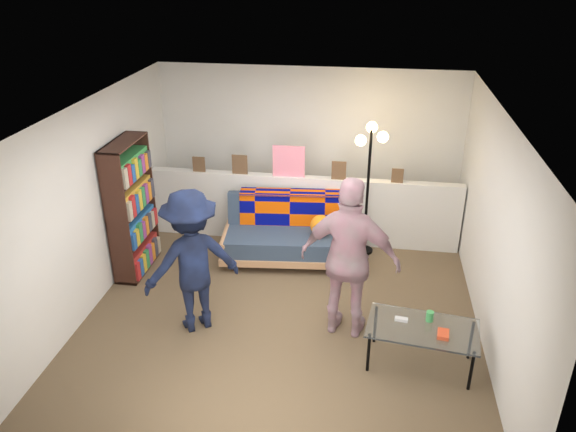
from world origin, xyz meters
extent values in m
plane|color=brown|center=(0.00, 0.00, 0.00)|extent=(5.00, 5.00, 0.00)
cube|color=silver|center=(0.00, 2.50, 1.20)|extent=(4.50, 0.10, 2.40)
cube|color=silver|center=(-2.25, 0.00, 1.20)|extent=(0.10, 5.00, 2.40)
cube|color=silver|center=(2.25, 0.00, 1.20)|extent=(0.10, 5.00, 2.40)
cube|color=white|center=(0.00, 0.00, 2.40)|extent=(4.50, 5.00, 0.10)
cube|color=silver|center=(0.00, 1.80, 0.50)|extent=(4.45, 0.15, 1.00)
cube|color=brown|center=(-1.50, 1.78, 1.11)|extent=(0.18, 0.02, 0.22)
cube|color=brown|center=(-0.90, 1.78, 1.14)|extent=(0.22, 0.02, 0.28)
cube|color=white|center=(-0.20, 1.78, 1.23)|extent=(0.45, 0.02, 0.45)
cube|color=brown|center=(0.50, 1.78, 1.13)|extent=(0.20, 0.02, 0.26)
cube|color=brown|center=(1.30, 1.78, 1.10)|extent=(0.16, 0.02, 0.20)
cube|color=tan|center=(-0.11, 1.19, 0.14)|extent=(1.89, 0.98, 0.10)
cube|color=#2F3F54|center=(-0.10, 1.14, 0.31)|extent=(1.78, 0.83, 0.23)
cube|color=#2F3F54|center=(-0.14, 1.50, 0.59)|extent=(1.74, 0.39, 0.54)
cylinder|color=tan|center=(-0.96, 1.10, 0.38)|extent=(0.16, 0.82, 0.09)
cylinder|color=tan|center=(0.75, 1.27, 0.38)|extent=(0.16, 0.82, 0.09)
cube|color=#050A72|center=(-0.13, 1.42, 0.59)|extent=(1.39, 0.23, 0.50)
cube|color=#050A72|center=(-0.14, 1.54, 0.86)|extent=(1.40, 0.37, 0.03)
sphere|color=orange|center=(0.33, 1.18, 0.56)|extent=(0.29, 0.29, 0.29)
cube|color=black|center=(-2.22, 0.67, 0.89)|extent=(0.02, 0.89, 1.78)
cube|color=black|center=(-2.08, 0.23, 0.89)|extent=(0.30, 0.02, 1.78)
cube|color=black|center=(-2.08, 1.10, 0.89)|extent=(0.30, 0.02, 1.78)
cube|color=black|center=(-2.08, 0.67, 1.77)|extent=(0.30, 0.89, 0.02)
cube|color=black|center=(-2.08, 0.67, 0.02)|extent=(0.30, 0.89, 0.04)
cube|color=black|center=(-2.08, 0.67, 0.47)|extent=(0.30, 0.85, 0.02)
cube|color=black|center=(-2.08, 0.67, 0.89)|extent=(0.30, 0.85, 0.02)
cube|color=black|center=(-2.08, 0.67, 1.30)|extent=(0.30, 0.85, 0.02)
cube|color=#B02923|center=(-2.06, 0.67, 0.20)|extent=(0.22, 0.83, 0.30)
cube|color=#286AB1|center=(-2.06, 0.67, 0.63)|extent=(0.22, 0.83, 0.28)
cube|color=gold|center=(-2.06, 0.67, 1.05)|extent=(0.22, 0.83, 0.30)
cube|color=green|center=(-2.06, 0.67, 1.46)|extent=(0.22, 0.83, 0.28)
cylinder|color=black|center=(1.02, -0.92, 0.22)|extent=(0.04, 0.04, 0.44)
cylinder|color=black|center=(2.01, -1.05, 0.22)|extent=(0.04, 0.04, 0.44)
cylinder|color=black|center=(1.08, -0.44, 0.22)|extent=(0.04, 0.04, 0.44)
cylinder|color=black|center=(2.07, -0.57, 0.22)|extent=(0.04, 0.04, 0.44)
cube|color=silver|center=(1.54, -0.75, 0.45)|extent=(1.17, 0.74, 0.02)
cube|color=silver|center=(1.33, -0.66, 0.48)|extent=(0.14, 0.07, 0.03)
cube|color=#D94826|center=(1.73, -0.86, 0.49)|extent=(0.13, 0.17, 0.04)
cylinder|color=#43A153|center=(1.62, -0.62, 0.52)|extent=(0.09, 0.09, 0.11)
cylinder|color=black|center=(0.91, 1.58, 0.02)|extent=(0.29, 0.29, 0.03)
cylinder|color=black|center=(0.91, 1.58, 0.89)|extent=(0.04, 0.04, 1.78)
sphere|color=#FFC672|center=(0.78, 1.62, 1.63)|extent=(0.15, 0.15, 0.15)
sphere|color=#FFC672|center=(1.06, 1.57, 1.70)|extent=(0.15, 0.15, 0.15)
sphere|color=#FFC672|center=(0.91, 1.71, 1.78)|extent=(0.15, 0.15, 0.15)
imported|color=black|center=(-0.93, -0.43, 0.83)|extent=(1.23, 1.11, 1.66)
imported|color=pink|center=(0.77, -0.29, 0.92)|extent=(1.14, 0.63, 1.84)
camera|label=1|loc=(0.90, -5.49, 3.90)|focal=35.00mm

